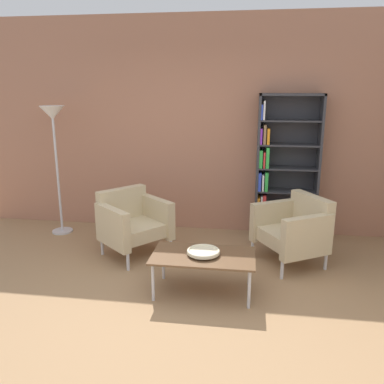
{
  "coord_description": "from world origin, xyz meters",
  "views": [
    {
      "loc": [
        0.67,
        -3.01,
        1.97
      ],
      "look_at": [
        0.1,
        0.84,
        0.95
      ],
      "focal_mm": 37.33,
      "sensor_mm": 36.0,
      "label": 1
    }
  ],
  "objects_px": {
    "coffee_table_low": "(203,258)",
    "armchair_near_window": "(132,221)",
    "armchair_by_bookshelf": "(294,229)",
    "floor_lamp_torchiere": "(54,128)",
    "bookshelf_tall": "(282,170)",
    "decorative_bowl": "(203,251)"
  },
  "relations": [
    {
      "from": "coffee_table_low",
      "to": "floor_lamp_torchiere",
      "type": "relative_size",
      "value": 0.57
    },
    {
      "from": "bookshelf_tall",
      "to": "decorative_bowl",
      "type": "bearing_deg",
      "value": -116.26
    },
    {
      "from": "bookshelf_tall",
      "to": "decorative_bowl",
      "type": "distance_m",
      "value": 1.95
    },
    {
      "from": "armchair_by_bookshelf",
      "to": "floor_lamp_torchiere",
      "type": "relative_size",
      "value": 0.54
    },
    {
      "from": "decorative_bowl",
      "to": "armchair_near_window",
      "type": "relative_size",
      "value": 0.34
    },
    {
      "from": "armchair_near_window",
      "to": "armchair_by_bookshelf",
      "type": "height_order",
      "value": "same"
    },
    {
      "from": "coffee_table_low",
      "to": "armchair_near_window",
      "type": "distance_m",
      "value": 1.26
    },
    {
      "from": "decorative_bowl",
      "to": "armchair_by_bookshelf",
      "type": "height_order",
      "value": "armchair_by_bookshelf"
    },
    {
      "from": "coffee_table_low",
      "to": "armchair_by_bookshelf",
      "type": "distance_m",
      "value": 1.27
    },
    {
      "from": "bookshelf_tall",
      "to": "armchair_by_bookshelf",
      "type": "height_order",
      "value": "bookshelf_tall"
    },
    {
      "from": "armchair_near_window",
      "to": "floor_lamp_torchiere",
      "type": "relative_size",
      "value": 0.55
    },
    {
      "from": "armchair_near_window",
      "to": "armchair_by_bookshelf",
      "type": "distance_m",
      "value": 1.9
    },
    {
      "from": "bookshelf_tall",
      "to": "armchair_by_bookshelf",
      "type": "bearing_deg",
      "value": -82.9
    },
    {
      "from": "coffee_table_low",
      "to": "armchair_by_bookshelf",
      "type": "relative_size",
      "value": 1.07
    },
    {
      "from": "bookshelf_tall",
      "to": "decorative_bowl",
      "type": "relative_size",
      "value": 5.94
    },
    {
      "from": "bookshelf_tall",
      "to": "coffee_table_low",
      "type": "height_order",
      "value": "bookshelf_tall"
    },
    {
      "from": "coffee_table_low",
      "to": "bookshelf_tall",
      "type": "bearing_deg",
      "value": 63.74
    },
    {
      "from": "coffee_table_low",
      "to": "floor_lamp_torchiere",
      "type": "distance_m",
      "value": 2.8
    },
    {
      "from": "bookshelf_tall",
      "to": "decorative_bowl",
      "type": "height_order",
      "value": "bookshelf_tall"
    },
    {
      "from": "decorative_bowl",
      "to": "armchair_by_bookshelf",
      "type": "relative_size",
      "value": 0.34
    },
    {
      "from": "coffee_table_low",
      "to": "floor_lamp_torchiere",
      "type": "height_order",
      "value": "floor_lamp_torchiere"
    },
    {
      "from": "coffee_table_low",
      "to": "decorative_bowl",
      "type": "height_order",
      "value": "decorative_bowl"
    }
  ]
}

